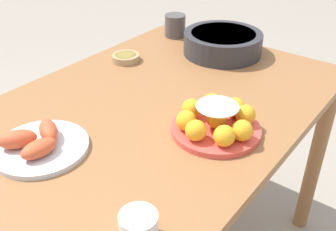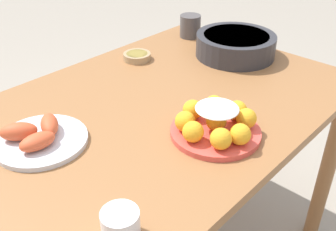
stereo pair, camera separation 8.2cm
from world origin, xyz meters
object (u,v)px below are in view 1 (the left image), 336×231
at_px(cake_plate, 216,121).
at_px(serving_bowl, 223,42).
at_px(cup_near, 139,228).
at_px(cup_far, 175,26).
at_px(dining_table, 124,151).
at_px(seafood_platter, 38,144).
at_px(sauce_bowl, 126,57).

relative_size(cake_plate, serving_bowl, 0.81).
relative_size(cup_near, cup_far, 0.81).
bearing_deg(cup_far, dining_table, -155.57).
xyz_separation_m(cup_near, cup_far, (0.92, 0.60, 0.01)).
distance_m(seafood_platter, cup_far, 0.89).
bearing_deg(sauce_bowl, serving_bowl, -41.59).
bearing_deg(seafood_platter, sauce_bowl, 20.41).
distance_m(cake_plate, serving_bowl, 0.55).
height_order(seafood_platter, cup_far, cup_far).
relative_size(cake_plate, seafood_platter, 1.01).
xyz_separation_m(sauce_bowl, cup_far, (0.32, 0.01, 0.03)).
bearing_deg(dining_table, seafood_platter, 159.49).
bearing_deg(cake_plate, serving_bowl, 29.08).
relative_size(sauce_bowl, seafood_platter, 0.43).
xyz_separation_m(seafood_platter, cup_far, (0.86, 0.21, 0.03)).
xyz_separation_m(dining_table, seafood_platter, (-0.22, 0.08, 0.12)).
bearing_deg(cake_plate, sauce_bowl, 68.92).
xyz_separation_m(serving_bowl, sauce_bowl, (-0.28, 0.25, -0.03)).
distance_m(sauce_bowl, cup_near, 0.85).
bearing_deg(cup_near, serving_bowl, 21.23).
bearing_deg(cup_near, dining_table, 47.83).
relative_size(serving_bowl, sauce_bowl, 2.92).
height_order(dining_table, seafood_platter, seafood_platter).
distance_m(cake_plate, sauce_bowl, 0.55).
bearing_deg(sauce_bowl, cup_far, 1.62).
xyz_separation_m(serving_bowl, cup_near, (-0.88, -0.34, -0.01)).
bearing_deg(serving_bowl, dining_table, -176.67).
xyz_separation_m(serving_bowl, cup_far, (0.04, 0.26, 0.00)).
bearing_deg(cup_near, sauce_bowl, 44.46).
relative_size(dining_table, cup_near, 20.42).
xyz_separation_m(dining_table, serving_bowl, (0.61, 0.04, 0.14)).
height_order(sauce_bowl, cup_far, cup_far).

